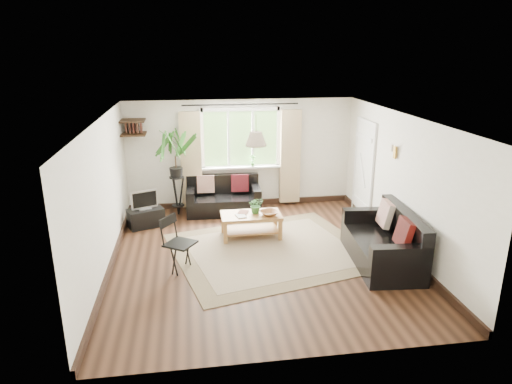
{
  "coord_description": "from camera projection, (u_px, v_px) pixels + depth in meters",
  "views": [
    {
      "loc": [
        -1.1,
        -7.11,
        3.47
      ],
      "look_at": [
        0.0,
        0.4,
        1.05
      ],
      "focal_mm": 32.0,
      "sensor_mm": 36.0,
      "label": 1
    }
  ],
  "objects": [
    {
      "name": "rug",
      "position": [
        271.0,
        250.0,
        8.13
      ],
      "size": [
        3.89,
        3.54,
        0.02
      ],
      "primitive_type": "cube",
      "rotation": [
        0.0,
        0.0,
        0.24
      ],
      "color": "#BAAC90",
      "rests_on": "floor"
    },
    {
      "name": "tv_stand",
      "position": [
        146.0,
        218.0,
        9.19
      ],
      "size": [
        0.78,
        0.62,
        0.37
      ],
      "primitive_type": "cube",
      "rotation": [
        0.0,
        0.0,
        0.38
      ],
      "color": "black",
      "rests_on": "floor"
    },
    {
      "name": "floor",
      "position": [
        259.0,
        257.0,
        7.91
      ],
      "size": [
        5.5,
        5.5,
        0.0
      ],
      "primitive_type": "plane",
      "color": "black",
      "rests_on": "ground"
    },
    {
      "name": "wall_back",
      "position": [
        241.0,
        154.0,
        10.13
      ],
      "size": [
        5.0,
        0.02,
        2.4
      ],
      "primitive_type": "cube",
      "color": "silver",
      "rests_on": "floor"
    },
    {
      "name": "table_plant",
      "position": [
        256.0,
        205.0,
        8.61
      ],
      "size": [
        0.29,
        0.25,
        0.32
      ],
      "primitive_type": "imported",
      "rotation": [
        0.0,
        0.0,
        0.02
      ],
      "color": "#326B2B",
      "rests_on": "coffee_table"
    },
    {
      "name": "door",
      "position": [
        364.0,
        170.0,
        9.55
      ],
      "size": [
        0.06,
        0.96,
        2.06
      ],
      "primitive_type": "cube",
      "color": "silver",
      "rests_on": "wall_right"
    },
    {
      "name": "window",
      "position": [
        241.0,
        139.0,
        9.99
      ],
      "size": [
        2.5,
        0.16,
        2.16
      ],
      "primitive_type": null,
      "color": "white",
      "rests_on": "wall_back"
    },
    {
      "name": "sofa_right",
      "position": [
        382.0,
        239.0,
        7.56
      ],
      "size": [
        1.9,
        1.06,
        0.86
      ],
      "primitive_type": null,
      "rotation": [
        0.0,
        0.0,
        -1.65
      ],
      "color": "black",
      "rests_on": "floor"
    },
    {
      "name": "wall_left",
      "position": [
        103.0,
        198.0,
        7.2
      ],
      "size": [
        0.02,
        5.5,
        2.4
      ],
      "primitive_type": "cube",
      "color": "silver",
      "rests_on": "floor"
    },
    {
      "name": "ceiling",
      "position": [
        260.0,
        118.0,
        7.18
      ],
      "size": [
        5.5,
        5.5,
        0.0
      ],
      "primitive_type": "plane",
      "rotation": [
        3.14,
        0.0,
        0.0
      ],
      "color": "white",
      "rests_on": "floor"
    },
    {
      "name": "book_b",
      "position": [
        238.0,
        212.0,
        8.67
      ],
      "size": [
        0.25,
        0.29,
        0.02
      ],
      "primitive_type": "imported",
      "rotation": [
        0.0,
        0.0,
        -0.36
      ],
      "color": "brown",
      "rests_on": "coffee_table"
    },
    {
      "name": "coffee_table",
      "position": [
        251.0,
        226.0,
        8.66
      ],
      "size": [
        1.13,
        0.62,
        0.46
      ],
      "primitive_type": null,
      "rotation": [
        0.0,
        0.0,
        0.0
      ],
      "color": "brown",
      "rests_on": "floor"
    },
    {
      "name": "folding_chair",
      "position": [
        180.0,
        245.0,
        7.29
      ],
      "size": [
        0.65,
        0.65,
        0.9
      ],
      "primitive_type": null,
      "rotation": [
        0.0,
        0.0,
        0.98
      ],
      "color": "black",
      "rests_on": "floor"
    },
    {
      "name": "book_a",
      "position": [
        237.0,
        216.0,
        8.45
      ],
      "size": [
        0.21,
        0.26,
        0.02
      ],
      "primitive_type": "imported",
      "rotation": [
        0.0,
        0.0,
        0.2
      ],
      "color": "silver",
      "rests_on": "coffee_table"
    },
    {
      "name": "tv",
      "position": [
        144.0,
        199.0,
        9.07
      ],
      "size": [
        0.56,
        0.36,
        0.41
      ],
      "primitive_type": null,
      "rotation": [
        0.0,
        0.0,
        0.38
      ],
      "color": "#A5A5AA",
      "rests_on": "tv_stand"
    },
    {
      "name": "wall_front",
      "position": [
        298.0,
        266.0,
        4.95
      ],
      "size": [
        5.0,
        0.02,
        2.4
      ],
      "primitive_type": "cube",
      "color": "silver",
      "rests_on": "floor"
    },
    {
      "name": "sofa_back",
      "position": [
        223.0,
        196.0,
        9.89
      ],
      "size": [
        1.61,
        0.85,
        0.75
      ],
      "primitive_type": null,
      "rotation": [
        0.0,
        0.0,
        -0.03
      ],
      "color": "black",
      "rests_on": "floor"
    },
    {
      "name": "wall_right",
      "position": [
        402.0,
        184.0,
        7.89
      ],
      "size": [
        0.02,
        5.5,
        2.4
      ],
      "primitive_type": "cube",
      "color": "silver",
      "rests_on": "floor"
    },
    {
      "name": "pendant_lamp",
      "position": [
        256.0,
        135.0,
        7.66
      ],
      "size": [
        0.36,
        0.36,
        0.54
      ],
      "primitive_type": null,
      "color": "beige",
      "rests_on": "ceiling"
    },
    {
      "name": "wall_sconce",
      "position": [
        394.0,
        150.0,
        8.0
      ],
      "size": [
        0.12,
        0.12,
        0.28
      ],
      "primitive_type": null,
      "color": "beige",
      "rests_on": "wall_right"
    },
    {
      "name": "palm_stand",
      "position": [
        176.0,
        173.0,
        9.63
      ],
      "size": [
        0.83,
        0.83,
        1.84
      ],
      "primitive_type": null,
      "rotation": [
        0.0,
        0.0,
        0.19
      ],
      "color": "black",
      "rests_on": "floor"
    },
    {
      "name": "bowl",
      "position": [
        269.0,
        213.0,
        8.53
      ],
      "size": [
        0.42,
        0.42,
        0.08
      ],
      "primitive_type": "imported",
      "rotation": [
        0.0,
        0.0,
        0.32
      ],
      "color": "brown",
      "rests_on": "coffee_table"
    },
    {
      "name": "corner_shelf",
      "position": [
        133.0,
        127.0,
        9.38
      ],
      "size": [
        0.5,
        0.5,
        0.34
      ],
      "primitive_type": null,
      "color": "black",
      "rests_on": "wall_back"
    },
    {
      "name": "sill_plant",
      "position": [
        253.0,
        161.0,
        10.1
      ],
      "size": [
        0.14,
        0.1,
        0.27
      ],
      "primitive_type": "imported",
      "color": "#2D6023",
      "rests_on": "window"
    }
  ]
}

